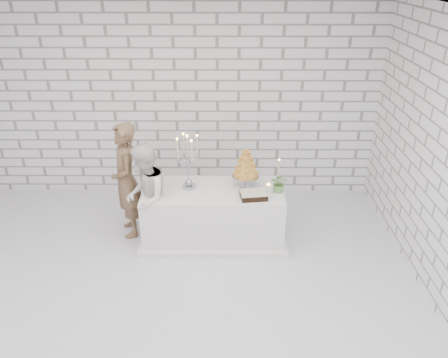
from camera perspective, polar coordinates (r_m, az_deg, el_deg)
ground at (r=5.18m, az=-8.36°, el=-14.61°), size 6.00×5.00×0.01m
ceiling at (r=3.93m, az=-11.42°, el=20.42°), size 6.00×5.00×0.01m
wall_back at (r=6.66m, az=-6.27°, el=10.01°), size 6.00×0.01×3.00m
cake_table at (r=5.82m, az=-1.38°, el=-4.61°), size 1.80×0.80×0.75m
groom at (r=5.89m, az=-12.55°, el=-0.22°), size 0.54×0.67×1.58m
bride at (r=5.60m, az=-10.14°, el=-2.45°), size 0.55×0.70×1.42m
candelabra at (r=5.51m, az=-4.68°, el=2.20°), size 0.38×0.38×0.74m
croquembouche at (r=5.57m, az=2.85°, el=1.46°), size 0.41×0.41×0.55m
chocolate_cake at (r=5.42m, az=3.86°, el=-2.09°), size 0.35×0.27×0.08m
pillar_candle at (r=5.54m, az=5.77°, el=-1.28°), size 0.10×0.10×0.12m
extra_taper at (r=5.77m, az=7.09°, el=0.95°), size 0.06×0.06×0.32m
flowers at (r=5.55m, az=7.25°, el=-0.54°), size 0.26×0.24×0.25m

